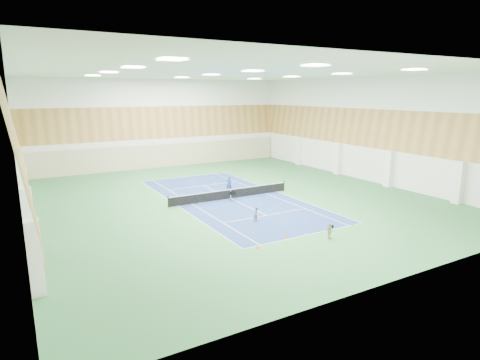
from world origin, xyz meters
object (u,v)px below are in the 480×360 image
Objects in this scene: tennis_net at (231,193)px; child_court at (257,214)px; child_apron at (330,231)px; ball_cart at (233,196)px; coach at (229,184)px.

tennis_net is 7.42m from child_court.
child_apron is 1.22× the size of ball_cart.
coach is at bearing 73.98° from ball_cart.
child_apron is (2.39, -5.94, -0.04)m from child_court.
tennis_net is at bearing 83.16° from coach.
coach is 1.79× the size of ball_cart.
child_court is at bearing 92.42° from coach.
child_court reaches higher than ball_cart.
ball_cart is (-0.24, -0.94, -0.09)m from tennis_net.
ball_cart is (1.27, 6.32, -0.14)m from child_court.
coach reaches higher than child_apron.
child_court is (-2.77, -9.99, -0.22)m from coach.
child_apron reaches higher than ball_cart.
child_apron is (0.88, -13.21, 0.01)m from tennis_net.
tennis_net is 13.94× the size of ball_cart.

